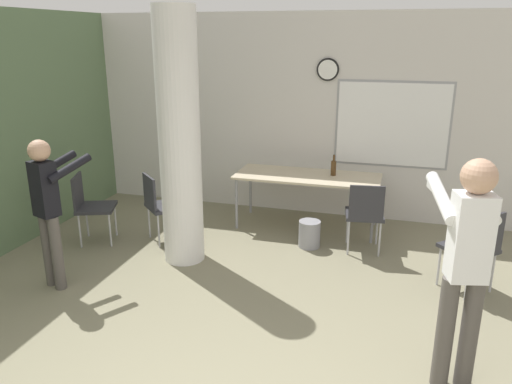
% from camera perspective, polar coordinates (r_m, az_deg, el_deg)
% --- Properties ---
extents(wall_back, '(8.00, 0.15, 2.80)m').
position_cam_1_polar(wall_back, '(7.08, 8.50, 8.45)').
color(wall_back, silver).
rests_on(wall_back, ground_plane).
extents(support_pillar, '(0.46, 0.46, 2.80)m').
position_cam_1_polar(support_pillar, '(5.51, -8.74, 5.84)').
color(support_pillar, white).
rests_on(support_pillar, ground_plane).
extents(folding_table, '(1.89, 0.76, 0.73)m').
position_cam_1_polar(folding_table, '(6.63, 5.90, 1.56)').
color(folding_table, beige).
rests_on(folding_table, ground_plane).
extents(bottle_on_table, '(0.07, 0.07, 0.28)m').
position_cam_1_polar(bottle_on_table, '(6.63, 8.85, 2.78)').
color(bottle_on_table, '#4C3319').
rests_on(bottle_on_table, folding_table).
extents(waste_bin, '(0.27, 0.27, 0.33)m').
position_cam_1_polar(waste_bin, '(6.17, 6.10, -4.78)').
color(waste_bin, gray).
rests_on(waste_bin, ground_plane).
extents(chair_mid_room, '(0.62, 0.62, 0.87)m').
position_cam_1_polar(chair_mid_room, '(5.41, 23.75, -5.59)').
color(chair_mid_room, '#2D2D33').
rests_on(chair_mid_room, ground_plane).
extents(chair_near_pillar, '(0.62, 0.62, 0.87)m').
position_cam_1_polar(chair_near_pillar, '(6.30, -10.84, -1.19)').
color(chair_near_pillar, '#2D2D33').
rests_on(chair_near_pillar, ground_plane).
extents(chair_by_left_wall, '(0.57, 0.57, 0.87)m').
position_cam_1_polar(chair_by_left_wall, '(6.49, -18.44, -1.22)').
color(chair_by_left_wall, '#2D2D33').
rests_on(chair_by_left_wall, ground_plane).
extents(chair_table_right, '(0.50, 0.50, 0.87)m').
position_cam_1_polar(chair_table_right, '(6.00, 12.35, -2.22)').
color(chair_table_right, '#2D2D33').
rests_on(chair_table_right, ground_plane).
extents(person_watching_back, '(0.48, 0.62, 1.55)m').
position_cam_1_polar(person_watching_back, '(5.35, -22.65, -1.13)').
color(person_watching_back, '#514C47').
rests_on(person_watching_back, ground_plane).
extents(person_playing_side, '(0.49, 0.68, 1.74)m').
position_cam_1_polar(person_playing_side, '(3.78, 22.86, -6.95)').
color(person_playing_side, '#514C47').
rests_on(person_playing_side, ground_plane).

